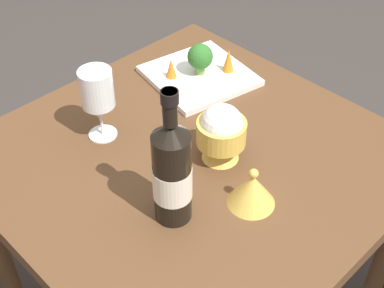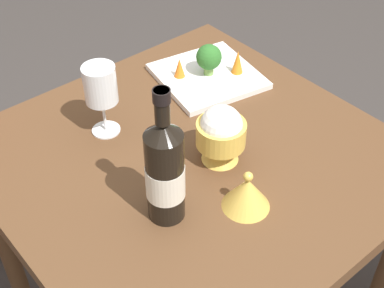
{
  "view_description": "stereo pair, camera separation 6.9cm",
  "coord_description": "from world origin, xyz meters",
  "px_view_note": "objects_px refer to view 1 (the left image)",
  "views": [
    {
      "loc": [
        -0.65,
        -0.65,
        1.56
      ],
      "look_at": [
        0.0,
        0.0,
        0.76
      ],
      "focal_mm": 50.85,
      "sensor_mm": 36.0,
      "label": 1
    },
    {
      "loc": [
        -0.59,
        -0.7,
        1.56
      ],
      "look_at": [
        0.0,
        0.0,
        0.76
      ],
      "focal_mm": 50.85,
      "sensor_mm": 36.0,
      "label": 2
    }
  ],
  "objects_px": {
    "carrot_garnish_left": "(171,68)",
    "carrot_garnish_right": "(228,60)",
    "serving_plate": "(199,76)",
    "broccoli_floret": "(200,57)",
    "wine_glass": "(97,90)",
    "rice_bowl_lid": "(252,190)",
    "wine_bottle": "(172,172)",
    "rice_bowl": "(221,132)"
  },
  "relations": [
    {
      "from": "broccoli_floret",
      "to": "serving_plate",
      "type": "bearing_deg",
      "value": 154.91
    },
    {
      "from": "rice_bowl",
      "to": "broccoli_floret",
      "type": "xyz_separation_m",
      "value": [
        0.19,
        0.26,
        -0.01
      ]
    },
    {
      "from": "rice_bowl",
      "to": "serving_plate",
      "type": "xyz_separation_m",
      "value": [
        0.19,
        0.26,
        -0.07
      ]
    },
    {
      "from": "carrot_garnish_right",
      "to": "carrot_garnish_left",
      "type": "bearing_deg",
      "value": 146.82
    },
    {
      "from": "carrot_garnish_left",
      "to": "carrot_garnish_right",
      "type": "height_order",
      "value": "carrot_garnish_right"
    },
    {
      "from": "broccoli_floret",
      "to": "wine_bottle",
      "type": "bearing_deg",
      "value": -141.47
    },
    {
      "from": "rice_bowl_lid",
      "to": "broccoli_floret",
      "type": "bearing_deg",
      "value": 57.81
    },
    {
      "from": "rice_bowl",
      "to": "rice_bowl_lid",
      "type": "relative_size",
      "value": 1.42
    },
    {
      "from": "rice_bowl_lid",
      "to": "serving_plate",
      "type": "bearing_deg",
      "value": 58.07
    },
    {
      "from": "wine_glass",
      "to": "serving_plate",
      "type": "xyz_separation_m",
      "value": [
        0.33,
        0.01,
        -0.12
      ]
    },
    {
      "from": "wine_glass",
      "to": "broccoli_floret",
      "type": "bearing_deg",
      "value": 1.15
    },
    {
      "from": "wine_glass",
      "to": "carrot_garnish_left",
      "type": "xyz_separation_m",
      "value": [
        0.27,
        0.05,
        -0.09
      ]
    },
    {
      "from": "broccoli_floret",
      "to": "wine_glass",
      "type": "bearing_deg",
      "value": -178.85
    },
    {
      "from": "rice_bowl_lid",
      "to": "carrot_garnish_right",
      "type": "bearing_deg",
      "value": 48.4
    },
    {
      "from": "rice_bowl_lid",
      "to": "serving_plate",
      "type": "relative_size",
      "value": 0.34
    },
    {
      "from": "broccoli_floret",
      "to": "carrot_garnish_right",
      "type": "distance_m",
      "value": 0.08
    },
    {
      "from": "rice_bowl_lid",
      "to": "broccoli_floret",
      "type": "height_order",
      "value": "broccoli_floret"
    },
    {
      "from": "wine_glass",
      "to": "serving_plate",
      "type": "relative_size",
      "value": 0.61
    },
    {
      "from": "rice_bowl_lid",
      "to": "serving_plate",
      "type": "distance_m",
      "value": 0.47
    },
    {
      "from": "wine_glass",
      "to": "serving_plate",
      "type": "distance_m",
      "value": 0.35
    },
    {
      "from": "serving_plate",
      "to": "rice_bowl_lid",
      "type": "bearing_deg",
      "value": -121.93
    },
    {
      "from": "carrot_garnish_left",
      "to": "carrot_garnish_right",
      "type": "distance_m",
      "value": 0.16
    },
    {
      "from": "rice_bowl_lid",
      "to": "carrot_garnish_right",
      "type": "xyz_separation_m",
      "value": [
        0.31,
        0.35,
        0.01
      ]
    },
    {
      "from": "serving_plate",
      "to": "carrot_garnish_right",
      "type": "xyz_separation_m",
      "value": [
        0.07,
        -0.04,
        0.04
      ]
    },
    {
      "from": "wine_glass",
      "to": "broccoli_floret",
      "type": "relative_size",
      "value": 2.09
    },
    {
      "from": "wine_glass",
      "to": "carrot_garnish_left",
      "type": "distance_m",
      "value": 0.28
    },
    {
      "from": "wine_bottle",
      "to": "serving_plate",
      "type": "height_order",
      "value": "wine_bottle"
    },
    {
      "from": "serving_plate",
      "to": "carrot_garnish_right",
      "type": "bearing_deg",
      "value": -34.7
    },
    {
      "from": "carrot_garnish_left",
      "to": "carrot_garnish_right",
      "type": "xyz_separation_m",
      "value": [
        0.13,
        -0.08,
        0.01
      ]
    },
    {
      "from": "wine_glass",
      "to": "carrot_garnish_left",
      "type": "height_order",
      "value": "wine_glass"
    },
    {
      "from": "wine_glass",
      "to": "rice_bowl_lid",
      "type": "bearing_deg",
      "value": -77.79
    },
    {
      "from": "serving_plate",
      "to": "carrot_garnish_left",
      "type": "bearing_deg",
      "value": 148.39
    },
    {
      "from": "broccoli_floret",
      "to": "carrot_garnish_left",
      "type": "bearing_deg",
      "value": 148.57
    },
    {
      "from": "carrot_garnish_left",
      "to": "carrot_garnish_right",
      "type": "bearing_deg",
      "value": -33.18
    },
    {
      "from": "wine_bottle",
      "to": "serving_plate",
      "type": "distance_m",
      "value": 0.5
    },
    {
      "from": "wine_glass",
      "to": "carrot_garnish_left",
      "type": "relative_size",
      "value": 3.33
    },
    {
      "from": "carrot_garnish_left",
      "to": "wine_bottle",
      "type": "bearing_deg",
      "value": -132.49
    },
    {
      "from": "serving_plate",
      "to": "broccoli_floret",
      "type": "bearing_deg",
      "value": -25.09
    },
    {
      "from": "wine_bottle",
      "to": "carrot_garnish_left",
      "type": "bearing_deg",
      "value": 47.51
    },
    {
      "from": "wine_bottle",
      "to": "wine_glass",
      "type": "xyz_separation_m",
      "value": [
        0.05,
        0.3,
        0.01
      ]
    },
    {
      "from": "rice_bowl",
      "to": "serving_plate",
      "type": "height_order",
      "value": "rice_bowl"
    },
    {
      "from": "carrot_garnish_left",
      "to": "carrot_garnish_right",
      "type": "relative_size",
      "value": 0.83
    }
  ]
}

